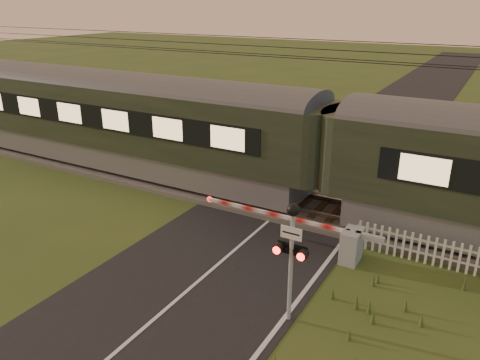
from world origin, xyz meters
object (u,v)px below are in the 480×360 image
Objects in this scene: train at (331,153)px; crossing_signal at (292,242)px; picket_fence at (419,248)px; boom_gate at (343,242)px.

train is 6.42m from crossing_signal.
train is at bearing 151.78° from picket_fence.
crossing_signal is (-0.21, -3.43, 1.56)m from boom_gate.
train reaches higher than crossing_signal.
train is 3.69m from boom_gate.
boom_gate is 1.95× the size of crossing_signal.
train is 7.31× the size of boom_gate.
boom_gate is (1.51, -2.86, -1.76)m from train.
crossing_signal reaches higher than picket_fence.
crossing_signal is at bearing -93.52° from boom_gate.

